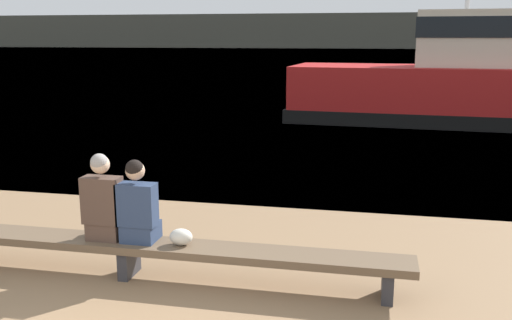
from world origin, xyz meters
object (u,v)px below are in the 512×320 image
object	(u,v)px
tugboat_red	(459,88)
person_right	(138,206)
person_left	(103,202)
shopping_bag	(181,237)
bench_main	(128,247)

from	to	relation	value
tugboat_red	person_right	bearing A→B (deg)	162.62
person_left	tugboat_red	distance (m)	14.31
shopping_bag	person_left	bearing A→B (deg)	-179.92
bench_main	person_right	bearing A→B (deg)	1.35
person_right	tugboat_red	size ratio (longest dim) A/B	0.09
person_right	shopping_bag	world-z (taller)	person_right
bench_main	shopping_bag	xyz separation A→B (m)	(0.64, 0.00, 0.17)
shopping_bag	tugboat_red	bearing A→B (deg)	70.68
bench_main	person_right	size ratio (longest dim) A/B	6.66
shopping_bag	tugboat_red	size ratio (longest dim) A/B	0.02
bench_main	shopping_bag	world-z (taller)	shopping_bag
person_left	tugboat_red	world-z (taller)	tugboat_red
person_left	shopping_bag	bearing A→B (deg)	0.08
person_left	person_right	distance (m)	0.42
shopping_bag	tugboat_red	world-z (taller)	tugboat_red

